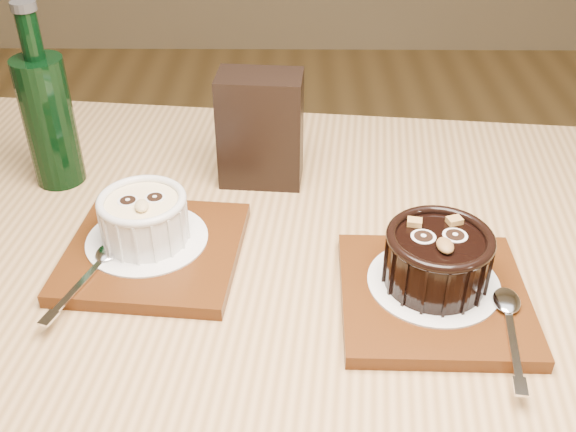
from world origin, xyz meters
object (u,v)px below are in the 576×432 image
table (291,353)px  green_bottle (48,117)px  ramekin_white (144,216)px  ramekin_dark (438,256)px  condiment_stand (261,129)px  tray_right (434,297)px  tray_left (154,252)px

table → green_bottle: 0.40m
ramekin_white → ramekin_dark: (0.30, -0.07, 0.00)m
table → condiment_stand: (-0.04, 0.21, 0.16)m
tray_right → green_bottle: size_ratio=0.80×
tray_left → condiment_stand: condiment_stand is taller
tray_right → ramekin_dark: size_ratio=1.75×
table → condiment_stand: 0.27m
ramekin_white → green_bottle: (-0.14, 0.15, 0.04)m
condiment_stand → ramekin_dark: bearing=-50.7°
table → ramekin_white: size_ratio=13.70×
table → ramekin_dark: ramekin_dark is taller
tray_right → green_bottle: bearing=152.3°
ramekin_dark → green_bottle: 0.48m
ramekin_white → tray_right: 0.31m
tray_right → ramekin_dark: bearing=86.6°
tray_right → ramekin_dark: (0.00, 0.01, 0.04)m
table → ramekin_white: ramekin_white is taller
tray_right → condiment_stand: (-0.18, 0.23, 0.06)m
ramekin_white → tray_right: ramekin_white is taller
tray_left → tray_right: (0.29, -0.07, 0.00)m
ramekin_dark → condiment_stand: 0.28m
tray_left → tray_right: same height
tray_left → condiment_stand: (0.11, 0.16, 0.06)m
condiment_stand → green_bottle: green_bottle is taller
tray_right → condiment_stand: size_ratio=1.29×
table → green_bottle: (-0.29, 0.21, 0.18)m
table → ramekin_dark: size_ratio=12.40×
green_bottle → ramekin_white: bearing=-47.0°
green_bottle → tray_right: bearing=-27.7°
tray_left → ramekin_dark: (0.29, -0.06, 0.04)m
ramekin_white → green_bottle: green_bottle is taller
condiment_stand → table: bearing=-79.7°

